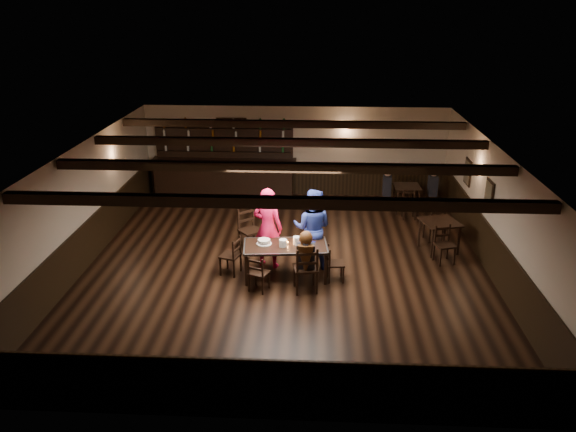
{
  "coord_description": "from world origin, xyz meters",
  "views": [
    {
      "loc": [
        0.64,
        -11.43,
        5.65
      ],
      "look_at": [
        0.03,
        0.2,
        1.12
      ],
      "focal_mm": 35.0,
      "sensor_mm": 36.0,
      "label": 1
    }
  ],
  "objects_px": {
    "chair_near_right": "(306,266)",
    "cake": "(264,242)",
    "chair_near_left": "(257,271)",
    "woman_pink": "(268,228)",
    "bar_counter": "(224,173)",
    "dining_table": "(285,248)",
    "man_blue": "(312,228)"
  },
  "relations": [
    {
      "from": "dining_table",
      "to": "man_blue",
      "type": "xyz_separation_m",
      "value": [
        0.56,
        0.61,
        0.22
      ]
    },
    {
      "from": "chair_near_left",
      "to": "cake",
      "type": "bearing_deg",
      "value": 84.31
    },
    {
      "from": "man_blue",
      "to": "bar_counter",
      "type": "distance_m",
      "value": 5.4
    },
    {
      "from": "dining_table",
      "to": "bar_counter",
      "type": "distance_m",
      "value": 5.7
    },
    {
      "from": "chair_near_left",
      "to": "cake",
      "type": "relative_size",
      "value": 2.41
    },
    {
      "from": "chair_near_right",
      "to": "bar_counter",
      "type": "relative_size",
      "value": 0.23
    },
    {
      "from": "dining_table",
      "to": "woman_pink",
      "type": "height_order",
      "value": "woman_pink"
    },
    {
      "from": "chair_near_left",
      "to": "chair_near_right",
      "type": "distance_m",
      "value": 1.0
    },
    {
      "from": "bar_counter",
      "to": "man_blue",
      "type": "bearing_deg",
      "value": -59.85
    },
    {
      "from": "dining_table",
      "to": "woman_pink",
      "type": "xyz_separation_m",
      "value": [
        -0.42,
        0.53,
        0.24
      ]
    },
    {
      "from": "dining_table",
      "to": "man_blue",
      "type": "height_order",
      "value": "man_blue"
    },
    {
      "from": "chair_near_right",
      "to": "cake",
      "type": "xyz_separation_m",
      "value": [
        -0.92,
        0.71,
        0.21
      ]
    },
    {
      "from": "dining_table",
      "to": "cake",
      "type": "bearing_deg",
      "value": 174.76
    },
    {
      "from": "man_blue",
      "to": "chair_near_right",
      "type": "bearing_deg",
      "value": 96.25
    },
    {
      "from": "chair_near_left",
      "to": "bar_counter",
      "type": "bearing_deg",
      "value": 105.16
    },
    {
      "from": "cake",
      "to": "bar_counter",
      "type": "height_order",
      "value": "bar_counter"
    },
    {
      "from": "woman_pink",
      "to": "bar_counter",
      "type": "height_order",
      "value": "bar_counter"
    },
    {
      "from": "dining_table",
      "to": "cake",
      "type": "xyz_separation_m",
      "value": [
        -0.46,
        0.04,
        0.11
      ]
    },
    {
      "from": "woman_pink",
      "to": "bar_counter",
      "type": "relative_size",
      "value": 0.43
    },
    {
      "from": "chair_near_left",
      "to": "man_blue",
      "type": "xyz_separation_m",
      "value": [
        1.09,
        1.3,
        0.44
      ]
    },
    {
      "from": "chair_near_right",
      "to": "man_blue",
      "type": "bearing_deg",
      "value": 85.55
    },
    {
      "from": "chair_near_left",
      "to": "bar_counter",
      "type": "distance_m",
      "value": 6.19
    },
    {
      "from": "woman_pink",
      "to": "cake",
      "type": "xyz_separation_m",
      "value": [
        -0.04,
        -0.49,
        -0.13
      ]
    },
    {
      "from": "chair_near_right",
      "to": "bar_counter",
      "type": "bearing_deg",
      "value": 113.7
    },
    {
      "from": "chair_near_left",
      "to": "man_blue",
      "type": "relative_size",
      "value": 0.44
    },
    {
      "from": "dining_table",
      "to": "chair_near_right",
      "type": "height_order",
      "value": "chair_near_right"
    },
    {
      "from": "chair_near_left",
      "to": "chair_near_right",
      "type": "height_order",
      "value": "chair_near_right"
    },
    {
      "from": "woman_pink",
      "to": "man_blue",
      "type": "relative_size",
      "value": 1.02
    },
    {
      "from": "dining_table",
      "to": "chair_near_left",
      "type": "distance_m",
      "value": 0.9
    },
    {
      "from": "chair_near_left",
      "to": "woman_pink",
      "type": "distance_m",
      "value": 1.31
    },
    {
      "from": "chair_near_left",
      "to": "bar_counter",
      "type": "height_order",
      "value": "bar_counter"
    },
    {
      "from": "chair_near_left",
      "to": "chair_near_right",
      "type": "relative_size",
      "value": 0.78
    }
  ]
}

